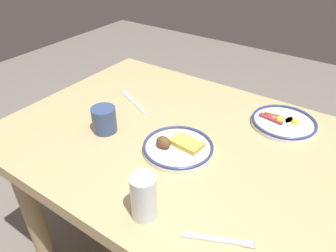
# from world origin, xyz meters

# --- Properties ---
(dining_table) EXTENTS (1.28, 0.93, 0.74)m
(dining_table) POSITION_xyz_m (0.00, 0.00, 0.63)
(dining_table) COLOR tan
(dining_table) RESTS_ON ground_plane
(plate_near_main) EXTENTS (0.24, 0.24, 0.04)m
(plate_near_main) POSITION_xyz_m (-0.29, -0.29, 0.76)
(plate_near_main) COLOR silver
(plate_near_main) RESTS_ON dining_table
(plate_center_pancakes) EXTENTS (0.24, 0.24, 0.05)m
(plate_center_pancakes) POSITION_xyz_m (-0.04, 0.07, 0.76)
(plate_center_pancakes) COLOR silver
(plate_center_pancakes) RESTS_ON dining_table
(coffee_mug) EXTENTS (0.10, 0.11, 0.10)m
(coffee_mug) POSITION_xyz_m (0.25, 0.12, 0.79)
(coffee_mug) COLOR #334772
(coffee_mug) RESTS_ON dining_table
(drinking_glass) EXTENTS (0.07, 0.07, 0.13)m
(drinking_glass) POSITION_xyz_m (-0.12, 0.35, 0.80)
(drinking_glass) COLOR silver
(drinking_glass) RESTS_ON dining_table
(fork_near) EXTENTS (0.17, 0.09, 0.01)m
(fork_near) POSITION_xyz_m (-0.32, 0.31, 0.75)
(fork_near) COLOR silver
(fork_near) RESTS_ON dining_table
(butter_knife) EXTENTS (0.21, 0.11, 0.01)m
(butter_knife) POSITION_xyz_m (0.29, -0.10, 0.75)
(butter_knife) COLOR silver
(butter_knife) RESTS_ON dining_table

